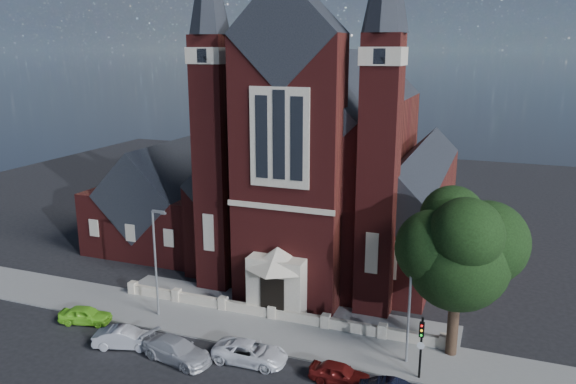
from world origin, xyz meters
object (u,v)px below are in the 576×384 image
object	(u,v)px
parish_hall	(167,205)
church	(338,166)
street_lamp_right	(411,295)
car_lime_van	(85,315)
car_silver_a	(125,338)
car_dark_red	(340,373)
traffic_signal	(421,340)
street_lamp_left	(156,257)
street_tree	(460,254)
car_white_suv	(250,352)
car_silver_b	(177,350)

from	to	relation	value
parish_hall	church	bearing A→B (deg)	17.16
street_lamp_right	car_lime_van	xyz separation A→B (m)	(-22.31, -2.79, -3.97)
car_silver_a	car_dark_red	world-z (taller)	car_silver_a
traffic_signal	car_dark_red	xyz separation A→B (m)	(-4.30, -1.95, -1.97)
car_lime_van	car_silver_a	world-z (taller)	car_silver_a
car_dark_red	traffic_signal	bearing A→B (deg)	-63.25
parish_hall	street_lamp_right	size ratio (longest dim) A/B	1.51
street_lamp_left	traffic_signal	bearing A→B (deg)	-4.76
street_tree	car_lime_van	bearing A→B (deg)	-169.73
car_white_suv	car_dark_red	bearing A→B (deg)	-93.92
street_tree	street_lamp_right	distance (m)	3.84
street_tree	street_lamp_left	world-z (taller)	street_tree
parish_hall	car_silver_b	distance (m)	22.80
street_lamp_right	street_lamp_left	bearing A→B (deg)	180.00
church	traffic_signal	size ratio (longest dim) A/B	8.72
parish_hall	street_tree	distance (m)	31.27
car_silver_b	car_dark_red	xyz separation A→B (m)	(10.19, 1.24, -0.08)
parish_hall	traffic_signal	xyz separation A→B (m)	(27.00, -15.57, -1.43)
car_lime_van	car_dark_red	size ratio (longest dim) A/B	1.02
car_white_suv	parish_hall	bearing A→B (deg)	42.52
street_tree	street_lamp_left	xyz separation A→B (m)	(-20.51, -1.71, -2.36)
street_lamp_left	car_silver_b	bearing A→B (deg)	-47.23
church	street_lamp_left	bearing A→B (deg)	-112.66
parish_hall	street_lamp_right	distance (m)	29.62
street_tree	traffic_signal	distance (m)	5.70
car_white_suv	car_lime_van	bearing A→B (deg)	85.95
street_lamp_left	car_silver_b	size ratio (longest dim) A/B	1.68
car_dark_red	car_silver_a	bearing A→B (deg)	96.49
car_silver_b	car_dark_red	distance (m)	10.27
street_lamp_right	car_lime_van	bearing A→B (deg)	-172.88
car_lime_van	car_silver_a	distance (m)	5.03
church	car_lime_van	bearing A→B (deg)	-119.36
traffic_signal	car_silver_a	distance (m)	18.85
car_silver_b	parish_hall	bearing A→B (deg)	45.20
street_tree	traffic_signal	xyz separation A→B (m)	(-1.60, -3.28, -4.38)
church	car_silver_b	world-z (taller)	church
street_tree	car_silver_a	xyz separation A→B (m)	(-20.11, -6.28, -6.29)
street_lamp_left	church	bearing A→B (deg)	67.34
street_lamp_right	car_white_suv	distance (m)	10.54
street_tree	car_dark_red	distance (m)	10.12
street_tree	car_dark_red	size ratio (longest dim) A/B	2.97
traffic_signal	car_silver_b	world-z (taller)	traffic_signal
street_lamp_right	car_silver_b	distance (m)	14.92
street_tree	car_dark_red	world-z (taller)	street_tree
street_lamp_right	car_silver_a	distance (m)	18.61
street_lamp_right	car_silver_b	bearing A→B (deg)	-160.65
church	traffic_signal	bearing A→B (deg)	-61.80
traffic_signal	car_lime_van	bearing A→B (deg)	-177.01
street_lamp_left	car_silver_b	world-z (taller)	street_lamp_left
car_silver_a	car_silver_b	world-z (taller)	car_silver_b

